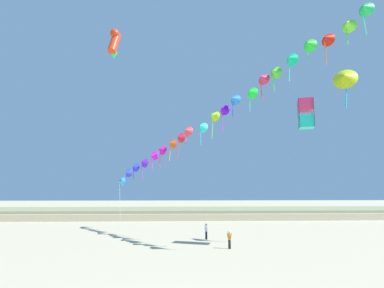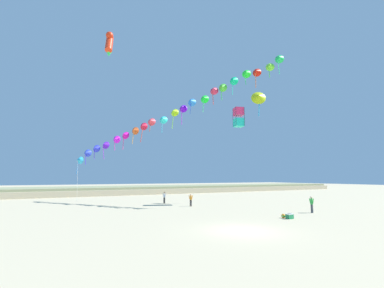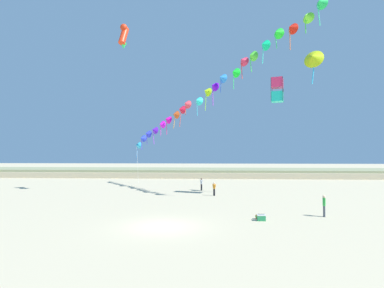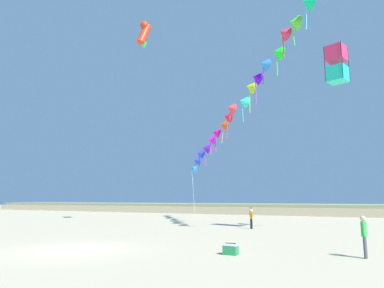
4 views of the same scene
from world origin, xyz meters
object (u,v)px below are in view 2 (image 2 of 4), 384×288
person_near_left (312,203)px  large_kite_low_lead (109,43)px  person_mid_center (191,199)px  large_kite_mid_trail (239,117)px  beach_cooler (290,216)px  person_near_right (164,197)px  beach_ball (283,216)px  large_kite_high_solo (259,97)px

person_near_left → large_kite_low_lead: bearing=150.4°
person_mid_center → large_kite_mid_trail: 12.61m
person_mid_center → large_kite_mid_trail: (6.75, -0.92, 10.61)m
person_near_left → beach_cooler: size_ratio=2.75×
large_kite_low_lead → large_kite_mid_trail: large_kite_low_lead is taller
large_kite_low_lead → person_near_right: bearing=29.9°
large_kite_low_lead → beach_ball: large_kite_low_lead is taller
person_near_right → large_kite_mid_trail: (8.30, -5.65, 10.57)m
large_kite_high_solo → beach_ball: (-7.70, -10.90, -14.76)m
beach_ball → person_near_left: bearing=11.8°
person_mid_center → large_kite_high_solo: large_kite_high_solo is taller
person_near_left → large_kite_low_lead: large_kite_low_lead is taller
person_mid_center → beach_cooler: bearing=-75.7°
large_kite_mid_trail → large_kite_high_solo: size_ratio=0.65×
person_near_right → large_kite_mid_trail: size_ratio=0.60×
person_near_right → beach_cooler: size_ratio=2.67×
large_kite_mid_trail → large_kite_low_lead: bearing=177.7°
person_near_left → large_kite_mid_trail: large_kite_mid_trail is taller
large_kite_mid_trail → person_near_right: bearing=145.7°
person_near_left → beach_cooler: (-4.85, -1.57, -0.70)m
person_near_right → beach_ball: size_ratio=4.25×
beach_cooler → beach_ball: (-0.16, 0.52, -0.03)m
large_kite_high_solo → beach_cooler: size_ratio=6.90×
person_mid_center → beach_ball: (2.93, -11.59, -0.67)m
person_near_left → person_near_right: (-9.48, 15.28, -0.03)m
person_near_right → person_near_left: bearing=-58.2°
person_near_left → person_mid_center: 13.20m
beach_cooler → person_mid_center: bearing=104.3°
large_kite_low_lead → beach_cooler: large_kite_low_lead is taller
person_near_left → large_kite_mid_trail: bearing=97.0°
person_near_left → beach_ball: person_near_left is taller
person_near_left → beach_cooler: person_near_left is taller
person_mid_center → large_kite_high_solo: 17.66m
person_near_left → beach_ball: size_ratio=4.39×
beach_ball → large_kite_high_solo: bearing=54.8°
person_near_right → large_kite_low_lead: size_ratio=0.54×
large_kite_low_lead → person_mid_center: bearing=1.4°
person_mid_center → beach_cooler: size_ratio=2.56×
person_mid_center → large_kite_low_lead: 20.03m
person_near_right → beach_ball: (4.48, -16.32, -0.71)m
person_near_right → large_kite_high_solo: large_kite_high_solo is taller
large_kite_low_lead → large_kite_mid_trail: size_ratio=1.10×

